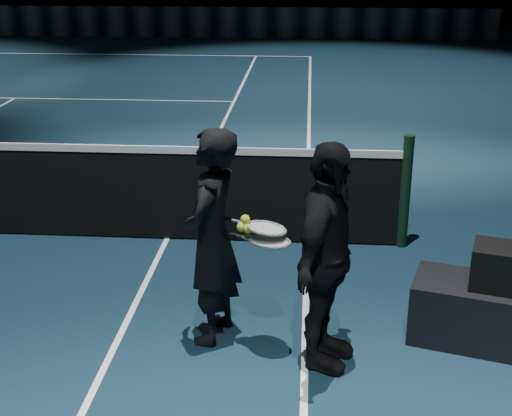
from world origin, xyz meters
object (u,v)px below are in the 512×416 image
at_px(tennis_balls, 245,225).
at_px(player_b, 326,258).
at_px(racket_upper, 266,228).
at_px(player_a, 212,237).
at_px(racket_lower, 270,241).

bearing_deg(tennis_balls, player_b, -20.86).
distance_m(racket_upper, tennis_balls, 0.15).
relative_size(player_a, player_b, 1.00).
xyz_separation_m(player_b, racket_upper, (-0.41, 0.19, 0.12)).
height_order(racket_upper, tennis_balls, tennis_balls).
xyz_separation_m(player_a, racket_lower, (0.42, -0.16, 0.05)).
xyz_separation_m(player_a, tennis_balls, (0.24, -0.08, 0.13)).
bearing_deg(racket_upper, player_b, -9.08).
bearing_deg(racket_lower, player_a, 180.00).
bearing_deg(player_a, racket_lower, 83.18).
height_order(player_a, racket_lower, player_a).
xyz_separation_m(player_b, racket_lower, (-0.37, 0.14, 0.05)).
height_order(player_a, player_b, same).
bearing_deg(player_a, racket_upper, 88.89).
bearing_deg(player_b, racket_upper, 82.22).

